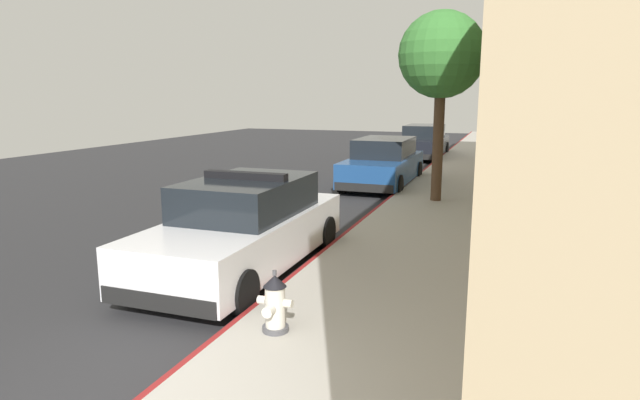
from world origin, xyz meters
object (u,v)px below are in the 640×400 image
object	(u,v)px
parked_car_silver_ahead	(383,163)
parked_car_dark_far	(423,142)
police_cruiser	(245,227)
street_tree	(442,57)
fire_hydrant	(275,304)

from	to	relation	value
parked_car_silver_ahead	parked_car_dark_far	xyz separation A→B (m)	(-0.05, 8.49, 0.00)
police_cruiser	street_tree	size ratio (longest dim) A/B	0.98
parked_car_silver_ahead	street_tree	world-z (taller)	street_tree
police_cruiser	parked_car_dark_far	world-z (taller)	police_cruiser
fire_hydrant	street_tree	xyz separation A→B (m)	(0.66, 8.92, 3.41)
police_cruiser	street_tree	distance (m)	7.62
parked_car_dark_far	fire_hydrant	distance (m)	20.25
police_cruiser	fire_hydrant	world-z (taller)	police_cruiser
parked_car_silver_ahead	fire_hydrant	world-z (taller)	parked_car_silver_ahead
police_cruiser	parked_car_silver_ahead	xyz separation A→B (m)	(0.20, 9.31, -0.00)
street_tree	parked_car_silver_ahead	bearing A→B (deg)	127.20
police_cruiser	parked_car_dark_far	size ratio (longest dim) A/B	1.00
police_cruiser	parked_car_silver_ahead	size ratio (longest dim) A/B	1.00
police_cruiser	fire_hydrant	size ratio (longest dim) A/B	6.37
parked_car_dark_far	police_cruiser	bearing A→B (deg)	-90.47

